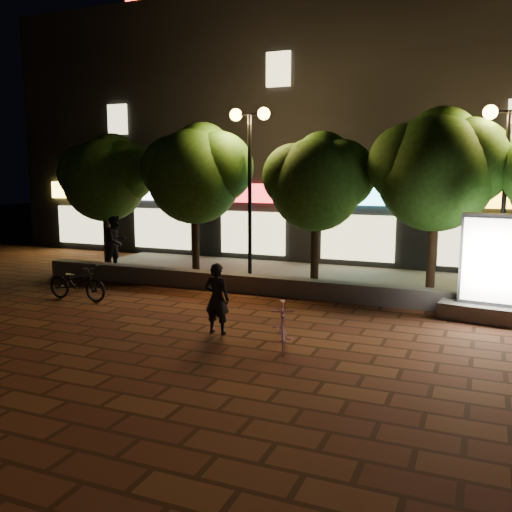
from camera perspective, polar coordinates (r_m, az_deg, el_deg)
The scene contains 15 objects.
ground at distance 11.72m, azimuth -3.99°, elevation -8.18°, with size 80.00×80.00×0.00m, color brown.
retaining_wall at distance 15.22m, azimuth 2.77°, elevation -3.20°, with size 16.00×0.45×0.50m, color slate.
sidewalk at distance 17.59m, azimuth 5.55°, elevation -2.28°, with size 16.00×5.00×0.08m, color slate.
building_block at distance 23.59m, azimuth 10.50°, elevation 12.54°, with size 28.00×8.12×11.30m.
tree_far_left at distance 19.58m, azimuth -15.29°, elevation 8.16°, with size 3.36×2.80×4.63m.
tree_left at distance 17.65m, azimuth -6.19°, elevation 8.87°, with size 3.60×3.00×4.89m.
tree_mid at distance 16.11m, azimuth 6.51°, elevation 8.05°, with size 3.24×2.70×4.50m.
tree_right at distance 15.51m, azimuth 18.48°, elevation 8.92°, with size 3.72×3.10×5.07m.
street_lamp_left at distance 16.56m, azimuth -0.66°, elevation 10.94°, with size 1.26×0.36×5.18m.
street_lamp_right at distance 15.21m, azimuth 24.73°, elevation 9.81°, with size 1.26×0.36×4.98m.
ad_kiosk at distance 13.72m, azimuth 23.65°, elevation -2.10°, with size 2.42×1.45×2.47m.
scooter_pink at distance 10.72m, azimuth 2.79°, elevation -7.30°, with size 0.42×1.50×0.90m, color pink.
rider at distance 11.61m, azimuth -4.10°, elevation -4.44°, with size 0.56×0.37×1.53m, color black.
scooter_parked at distance 15.38m, azimuth -18.14°, elevation -2.65°, with size 0.63×1.82×0.95m, color black.
pedestrian at distance 19.20m, azimuth -14.38°, elevation 1.46°, with size 0.94×0.73×1.93m, color black.
Camera 1 is at (5.06, -10.00, 3.44)m, focal length 38.36 mm.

